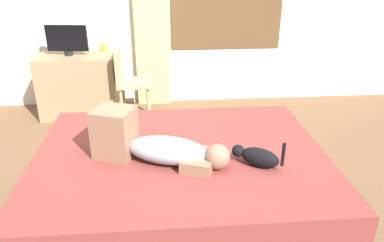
% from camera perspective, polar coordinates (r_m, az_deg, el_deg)
% --- Properties ---
extents(ground_plane, '(16.00, 16.00, 0.00)m').
position_cam_1_polar(ground_plane, '(3.00, -1.17, -13.00)').
color(ground_plane, brown).
extents(bed, '(2.11, 1.66, 0.53)m').
position_cam_1_polar(bed, '(2.78, -1.73, -9.67)').
color(bed, '#38383D').
rests_on(bed, ground).
extents(person_lying, '(0.92, 0.53, 0.34)m').
position_cam_1_polar(person_lying, '(2.51, -5.90, -3.62)').
color(person_lying, '#8C939E').
rests_on(person_lying, bed).
extents(cat, '(0.31, 0.25, 0.21)m').
position_cam_1_polar(cat, '(2.49, 10.02, -5.42)').
color(cat, black).
rests_on(cat, bed).
extents(desk, '(0.90, 0.56, 0.74)m').
position_cam_1_polar(desk, '(4.73, -16.91, 5.34)').
color(desk, '#997A56').
rests_on(desk, ground).
extents(tv_monitor, '(0.48, 0.10, 0.35)m').
position_cam_1_polar(tv_monitor, '(4.61, -18.70, 11.78)').
color(tv_monitor, black).
rests_on(tv_monitor, desk).
extents(cup, '(0.08, 0.08, 0.09)m').
position_cam_1_polar(cup, '(4.72, -13.42, 10.97)').
color(cup, gold).
rests_on(cup, desk).
extents(chair_by_desk, '(0.38, 0.38, 0.86)m').
position_cam_1_polar(chair_by_desk, '(4.35, -9.82, 6.36)').
color(chair_by_desk, tan).
rests_on(chair_by_desk, ground).
extents(curtain_left, '(0.44, 0.06, 2.58)m').
position_cam_1_polar(curtain_left, '(4.70, -6.33, 17.62)').
color(curtain_left, '#ADCC75').
rests_on(curtain_left, ground).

